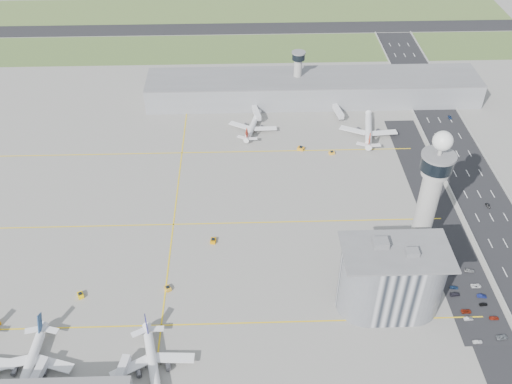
{
  "coord_description": "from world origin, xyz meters",
  "views": [
    {
      "loc": [
        -6.85,
        -174.66,
        184.38
      ],
      "look_at": [
        0.0,
        35.0,
        15.0
      ],
      "focal_mm": 40.0,
      "sensor_mm": 36.0,
      "label": 1
    }
  ],
  "objects_px": {
    "secondary_tower": "(298,71)",
    "airplane_far_a": "(253,122)",
    "car_lot_5": "(451,273)",
    "tug_3": "(213,240)",
    "airplane_near_c": "(152,362)",
    "car_lot_8": "(483,304)",
    "car_hw_2": "(450,117)",
    "airplane_far_b": "(369,126)",
    "car_lot_3": "(455,294)",
    "car_lot_4": "(454,287)",
    "jet_bridge_far_1": "(334,108)",
    "car_lot_0": "(478,342)",
    "jet_bridge_far_0": "(254,109)",
    "tug_2": "(168,288)",
    "car_lot_9": "(482,296)",
    "tug_1": "(80,295)",
    "admin_building": "(391,279)",
    "car_lot_10": "(476,286)",
    "control_tower": "(430,192)",
    "car_lot_7": "(494,318)",
    "car_hw_1": "(488,206)",
    "car_lot_6": "(502,337)",
    "airplane_near_b": "(27,363)",
    "tug_4": "(301,148)",
    "tug_5": "(332,153)",
    "car_lot_1": "(468,319)",
    "car_hw_4": "(404,73)",
    "car_lot_2": "(466,311)"
  },
  "relations": [
    {
      "from": "secondary_tower",
      "to": "airplane_far_a",
      "type": "height_order",
      "value": "secondary_tower"
    },
    {
      "from": "car_lot_5",
      "to": "tug_3",
      "type": "bearing_deg",
      "value": 71.31
    },
    {
      "from": "car_lot_5",
      "to": "airplane_near_c",
      "type": "bearing_deg",
      "value": 103.51
    },
    {
      "from": "car_lot_8",
      "to": "car_hw_2",
      "type": "height_order",
      "value": "car_lot_8"
    },
    {
      "from": "secondary_tower",
      "to": "airplane_far_b",
      "type": "bearing_deg",
      "value": -48.75
    },
    {
      "from": "car_lot_3",
      "to": "car_lot_4",
      "type": "height_order",
      "value": "car_lot_3"
    },
    {
      "from": "jet_bridge_far_1",
      "to": "car_lot_0",
      "type": "distance_m",
      "value": 177.15
    },
    {
      "from": "jet_bridge_far_0",
      "to": "tug_2",
      "type": "xyz_separation_m",
      "value": [
        -40.98,
        -143.25,
        -1.94
      ]
    },
    {
      "from": "tug_3",
      "to": "car_lot_9",
      "type": "distance_m",
      "value": 119.26
    },
    {
      "from": "jet_bridge_far_1",
      "to": "car_lot_5",
      "type": "xyz_separation_m",
      "value": [
        31.9,
        -138.4,
        -2.25
      ]
    },
    {
      "from": "tug_3",
      "to": "car_lot_5",
      "type": "distance_m",
      "value": 107.02
    },
    {
      "from": "tug_2",
      "to": "tug_3",
      "type": "bearing_deg",
      "value": -154.06
    },
    {
      "from": "jet_bridge_far_1",
      "to": "tug_1",
      "type": "bearing_deg",
      "value": -51.12
    },
    {
      "from": "admin_building",
      "to": "car_lot_10",
      "type": "xyz_separation_m",
      "value": [
        40.42,
        8.04,
        -14.68
      ]
    },
    {
      "from": "control_tower",
      "to": "car_lot_7",
      "type": "height_order",
      "value": "control_tower"
    },
    {
      "from": "car_lot_7",
      "to": "car_lot_10",
      "type": "bearing_deg",
      "value": 6.5
    },
    {
      "from": "car_lot_4",
      "to": "car_hw_1",
      "type": "xyz_separation_m",
      "value": [
        33.26,
        52.68,
        0.01
      ]
    },
    {
      "from": "control_tower",
      "to": "car_lot_10",
      "type": "distance_m",
      "value": 45.64
    },
    {
      "from": "admin_building",
      "to": "car_lot_6",
      "type": "xyz_separation_m",
      "value": [
        41.67,
        -18.58,
        -14.66
      ]
    },
    {
      "from": "admin_building",
      "to": "car_lot_9",
      "type": "xyz_separation_m",
      "value": [
        40.92,
        2.3,
        -14.66
      ]
    },
    {
      "from": "tug_2",
      "to": "car_lot_8",
      "type": "relative_size",
      "value": 0.92
    },
    {
      "from": "car_lot_0",
      "to": "car_lot_8",
      "type": "bearing_deg",
      "value": -27.75
    },
    {
      "from": "airplane_near_c",
      "to": "tug_3",
      "type": "distance_m",
      "value": 70.79
    },
    {
      "from": "control_tower",
      "to": "secondary_tower",
      "type": "bearing_deg",
      "value": 106.48
    },
    {
      "from": "airplane_far_b",
      "to": "car_hw_2",
      "type": "height_order",
      "value": "airplane_far_b"
    },
    {
      "from": "airplane_near_b",
      "to": "car_lot_9",
      "type": "height_order",
      "value": "airplane_near_b"
    },
    {
      "from": "secondary_tower",
      "to": "car_lot_9",
      "type": "relative_size",
      "value": 8.12
    },
    {
      "from": "tug_4",
      "to": "tug_5",
      "type": "height_order",
      "value": "tug_4"
    },
    {
      "from": "car_lot_5",
      "to": "car_hw_2",
      "type": "bearing_deg",
      "value": -22.48
    },
    {
      "from": "car_lot_4",
      "to": "car_lot_8",
      "type": "xyz_separation_m",
      "value": [
        9.33,
        -9.54,
        -0.02
      ]
    },
    {
      "from": "car_lot_7",
      "to": "airplane_far_b",
      "type": "bearing_deg",
      "value": 11.8
    },
    {
      "from": "car_lot_1",
      "to": "car_lot_8",
      "type": "xyz_separation_m",
      "value": [
        8.57,
        7.16,
        -0.05
      ]
    },
    {
      "from": "car_lot_10",
      "to": "car_lot_0",
      "type": "bearing_deg",
      "value": 160.29
    },
    {
      "from": "tug_4",
      "to": "car_lot_10",
      "type": "distance_m",
      "value": 123.54
    },
    {
      "from": "jet_bridge_far_0",
      "to": "car_lot_4",
      "type": "bearing_deg",
      "value": 18.87
    },
    {
      "from": "tug_4",
      "to": "control_tower",
      "type": "bearing_deg",
      "value": 58.2
    },
    {
      "from": "control_tower",
      "to": "car_hw_1",
      "type": "xyz_separation_m",
      "value": [
        44.02,
        30.19,
        -34.43
      ]
    },
    {
      "from": "car_lot_1",
      "to": "car_lot_7",
      "type": "relative_size",
      "value": 0.98
    },
    {
      "from": "admin_building",
      "to": "car_hw_2",
      "type": "height_order",
      "value": "admin_building"
    },
    {
      "from": "car_lot_0",
      "to": "car_lot_4",
      "type": "distance_m",
      "value": 27.84
    },
    {
      "from": "admin_building",
      "to": "tug_3",
      "type": "xyz_separation_m",
      "value": [
        -72.48,
        39.22,
        -14.31
      ]
    },
    {
      "from": "car_hw_4",
      "to": "car_lot_1",
      "type": "bearing_deg",
      "value": -101.88
    },
    {
      "from": "car_lot_6",
      "to": "car_hw_4",
      "type": "distance_m",
      "value": 222.67
    },
    {
      "from": "jet_bridge_far_1",
      "to": "car_lot_9",
      "type": "xyz_separation_m",
      "value": [
        40.92,
        -151.69,
        -2.2
      ]
    },
    {
      "from": "tug_1",
      "to": "car_lot_10",
      "type": "bearing_deg",
      "value": 156.16
    },
    {
      "from": "car_hw_4",
      "to": "control_tower",
      "type": "bearing_deg",
      "value": -107.01
    },
    {
      "from": "car_lot_10",
      "to": "car_lot_2",
      "type": "bearing_deg",
      "value": 145.42
    },
    {
      "from": "airplane_near_b",
      "to": "tug_1",
      "type": "height_order",
      "value": "airplane_near_b"
    },
    {
      "from": "car_lot_0",
      "to": "car_lot_3",
      "type": "relative_size",
      "value": 0.86
    },
    {
      "from": "jet_bridge_far_1",
      "to": "car_hw_4",
      "type": "bearing_deg",
      "value": 121.81
    }
  ]
}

